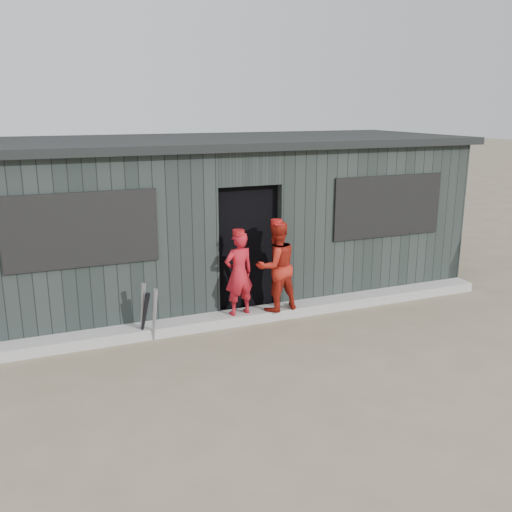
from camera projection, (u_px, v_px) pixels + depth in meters
name	position (u px, v px, depth m)	size (l,w,h in m)	color
ground	(312.00, 369.00, 6.98)	(80.00, 80.00, 0.00)	#70624D
curb	(255.00, 315.00, 8.59)	(8.00, 0.36, 0.15)	#A0A09B
bat_left	(143.00, 311.00, 7.78)	(0.07, 0.07, 0.84)	gray
bat_mid	(154.00, 315.00, 7.71)	(0.07, 0.07, 0.78)	gray
bat_right	(144.00, 316.00, 7.73)	(0.07, 0.07, 0.74)	black
player_red_left	(239.00, 273.00, 8.28)	(0.45, 0.30, 1.24)	#B11522
player_red_right	(276.00, 266.00, 8.44)	(0.66, 0.51, 1.36)	#A32014
player_grey_back	(260.00, 270.00, 9.12)	(0.57, 0.37, 1.17)	#ABABAB
dugout	(218.00, 216.00, 9.79)	(8.30, 3.30, 2.62)	black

